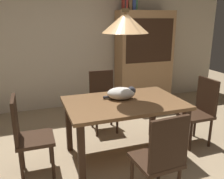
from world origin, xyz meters
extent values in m
cube|color=beige|center=(0.00, 2.65, 1.45)|extent=(6.40, 0.10, 2.90)
cube|color=brown|center=(0.14, 0.51, 0.73)|extent=(1.40, 0.90, 0.04)
cube|color=#382316|center=(-0.48, 0.12, 0.35)|extent=(0.07, 0.07, 0.71)
cube|color=#382316|center=(0.76, 0.12, 0.35)|extent=(0.07, 0.07, 0.71)
cube|color=#382316|center=(-0.48, 0.90, 0.35)|extent=(0.07, 0.07, 0.71)
cube|color=#382316|center=(0.76, 0.90, 0.35)|extent=(0.07, 0.07, 0.71)
cube|color=#382316|center=(-0.91, 0.51, 0.43)|extent=(0.40, 0.40, 0.04)
cube|color=#322014|center=(-1.09, 0.51, 0.69)|extent=(0.04, 0.38, 0.48)
cylinder|color=#382316|center=(-0.75, 0.35, 0.21)|extent=(0.04, 0.04, 0.41)
cylinder|color=#382316|center=(-0.75, 0.67, 0.21)|extent=(0.04, 0.04, 0.41)
cylinder|color=#382316|center=(-1.07, 0.35, 0.21)|extent=(0.04, 0.04, 0.41)
cylinder|color=#382316|center=(-1.07, 0.67, 0.21)|extent=(0.04, 0.04, 0.41)
cube|color=#382316|center=(0.14, 1.31, 0.43)|extent=(0.42, 0.42, 0.04)
cube|color=#322014|center=(0.15, 1.49, 0.69)|extent=(0.38, 0.05, 0.48)
cylinder|color=#382316|center=(-0.03, 1.16, 0.21)|extent=(0.04, 0.04, 0.41)
cylinder|color=#382316|center=(0.29, 1.14, 0.21)|extent=(0.04, 0.04, 0.41)
cylinder|color=#382316|center=(-0.01, 1.48, 0.21)|extent=(0.04, 0.04, 0.41)
cylinder|color=#382316|center=(0.31, 1.46, 0.21)|extent=(0.04, 0.04, 0.41)
cube|color=#382316|center=(1.19, 0.51, 0.43)|extent=(0.40, 0.40, 0.04)
cube|color=#322014|center=(1.37, 0.51, 0.69)|extent=(0.04, 0.38, 0.48)
cylinder|color=#382316|center=(1.03, 0.67, 0.21)|extent=(0.04, 0.04, 0.41)
cylinder|color=#382316|center=(1.03, 0.35, 0.21)|extent=(0.04, 0.04, 0.41)
cylinder|color=#382316|center=(1.35, 0.67, 0.21)|extent=(0.04, 0.04, 0.41)
cylinder|color=#382316|center=(1.35, 0.35, 0.21)|extent=(0.04, 0.04, 0.41)
cube|color=#382316|center=(0.14, -0.29, 0.43)|extent=(0.43, 0.43, 0.04)
cube|color=#322014|center=(0.15, -0.47, 0.69)|extent=(0.38, 0.06, 0.48)
cylinder|color=#382316|center=(0.29, -0.12, 0.21)|extent=(0.04, 0.04, 0.41)
cylinder|color=#382316|center=(-0.03, -0.14, 0.21)|extent=(0.04, 0.04, 0.41)
ellipsoid|color=silver|center=(0.13, 0.60, 0.82)|extent=(0.39, 0.31, 0.15)
sphere|color=#333338|center=(0.26, 0.58, 0.85)|extent=(0.11, 0.11, 0.11)
cylinder|color=#333338|center=(0.01, 0.66, 0.78)|extent=(0.18, 0.04, 0.04)
cone|color=#E0A86B|center=(0.14, 0.51, 1.66)|extent=(0.52, 0.52, 0.22)
cylinder|color=#513D23|center=(0.14, 0.51, 1.79)|extent=(0.08, 0.08, 0.04)
cube|color=tan|center=(1.30, 2.32, 0.93)|extent=(1.10, 0.44, 1.85)
cube|color=#382316|center=(1.30, 2.10, 1.29)|extent=(0.97, 0.01, 0.81)
cube|color=#382316|center=(1.30, 2.32, 0.04)|extent=(1.12, 0.45, 0.08)
cube|color=#B73833|center=(0.87, 2.32, 1.99)|extent=(0.04, 0.22, 0.28)
cube|color=brown|center=(0.93, 2.32, 1.96)|extent=(0.06, 0.24, 0.22)
cube|color=#384C93|center=(1.01, 2.32, 1.97)|extent=(0.06, 0.24, 0.24)
cube|color=#427A4C|center=(1.07, 2.32, 1.98)|extent=(0.03, 0.20, 0.26)
camera|label=1|loc=(-0.90, -2.02, 1.71)|focal=38.72mm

